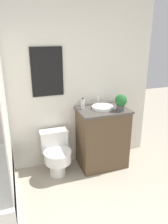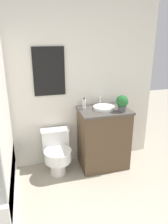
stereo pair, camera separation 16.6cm
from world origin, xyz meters
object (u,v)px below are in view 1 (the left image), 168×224
Objects in this scene: soap_bottle at (83,104)px; potted_plant at (121,102)px; sink at (103,107)px; toilet at (56,152)px.

potted_plant reaches higher than soap_bottle.
potted_plant reaches higher than sink.
soap_bottle is 0.70× the size of potted_plant.
potted_plant reaches higher than toilet.
toilet is 0.91m from sink.
sink is 0.27m from potted_plant.
toilet is at bearing -178.57° from sink.
toilet is 1.80× the size of sink.
soap_bottle is 0.53m from potted_plant.
sink is at bearing -17.18° from soap_bottle.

